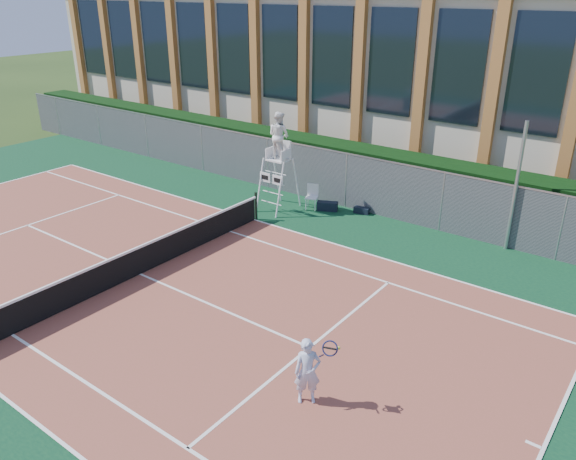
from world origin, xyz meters
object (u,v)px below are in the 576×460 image
Objects in this scene: steel_pole at (516,188)px; plastic_chair at (312,194)px; umpire_chair at (279,138)px; tennis_player at (308,371)px.

plastic_chair is at bearing -173.59° from steel_pole.
steel_pole is 1.11× the size of umpire_chair.
umpire_chair is 2.53× the size of tennis_player.
tennis_player is (-0.99, -10.31, -1.39)m from steel_pole.
plastic_chair is (-7.42, -0.83, -1.60)m from steel_pole.
steel_pole reaches higher than umpire_chair.
tennis_player is at bearing -95.47° from steel_pole.
umpire_chair is 3.98× the size of plastic_chair.
steel_pole is at bearing 84.53° from tennis_player.
tennis_player is (7.47, -8.66, -2.08)m from umpire_chair.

